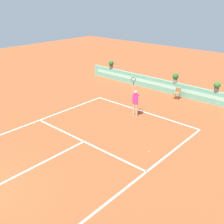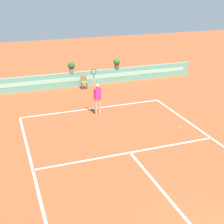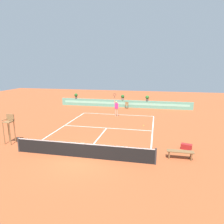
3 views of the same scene
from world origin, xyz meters
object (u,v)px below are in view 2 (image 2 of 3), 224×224
(ball_kid_chair, at_px, (84,82))
(potted_plant_centre, at_px, (71,67))
(tennis_ball_near_baseline, at_px, (179,128))
(potted_plant_right, at_px, (117,63))
(tennis_player, at_px, (97,96))

(ball_kid_chair, xyz_separation_m, potted_plant_centre, (-0.67, 0.73, 0.93))
(tennis_ball_near_baseline, distance_m, potted_plant_centre, 9.32)
(potted_plant_centre, bearing_deg, potted_plant_right, 0.00)
(tennis_ball_near_baseline, distance_m, potted_plant_right, 8.67)
(ball_kid_chair, xyz_separation_m, tennis_ball_near_baseline, (2.76, -7.82, -0.44))
(tennis_player, distance_m, potted_plant_centre, 5.40)
(ball_kid_chair, bearing_deg, potted_plant_right, 15.55)
(ball_kid_chair, relative_size, potted_plant_centre, 1.17)
(tennis_player, bearing_deg, potted_plant_right, 59.80)
(ball_kid_chair, bearing_deg, potted_plant_centre, 132.30)
(tennis_ball_near_baseline, height_order, potted_plant_right, potted_plant_right)
(potted_plant_centre, relative_size, potted_plant_right, 1.00)
(ball_kid_chair, bearing_deg, tennis_player, -96.18)
(tennis_ball_near_baseline, relative_size, potted_plant_right, 0.09)
(ball_kid_chair, distance_m, tennis_ball_near_baseline, 8.31)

